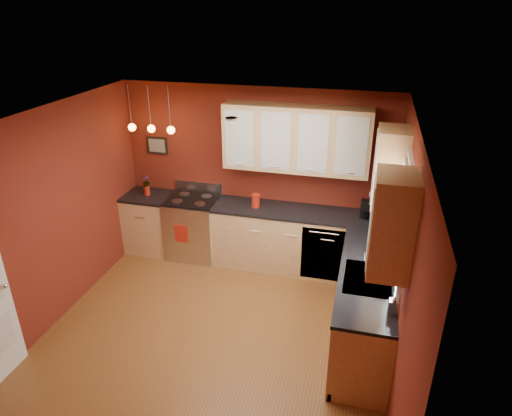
% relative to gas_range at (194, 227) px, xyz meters
% --- Properties ---
extents(floor, '(4.20, 4.20, 0.00)m').
position_rel_gas_range_xyz_m(floor, '(0.92, -1.80, -0.48)').
color(floor, brown).
rests_on(floor, ground).
extents(ceiling, '(4.00, 4.20, 0.02)m').
position_rel_gas_range_xyz_m(ceiling, '(0.92, -1.80, 2.12)').
color(ceiling, silver).
rests_on(ceiling, wall_back).
extents(wall_back, '(4.00, 0.02, 2.60)m').
position_rel_gas_range_xyz_m(wall_back, '(0.92, 0.30, 0.82)').
color(wall_back, maroon).
rests_on(wall_back, floor).
extents(wall_front, '(4.00, 0.02, 2.60)m').
position_rel_gas_range_xyz_m(wall_front, '(0.92, -3.90, 0.82)').
color(wall_front, maroon).
rests_on(wall_front, floor).
extents(wall_left, '(0.02, 4.20, 2.60)m').
position_rel_gas_range_xyz_m(wall_left, '(-1.08, -1.80, 0.82)').
color(wall_left, maroon).
rests_on(wall_left, floor).
extents(wall_right, '(0.02, 4.20, 2.60)m').
position_rel_gas_range_xyz_m(wall_right, '(2.92, -1.80, 0.82)').
color(wall_right, maroon).
rests_on(wall_right, floor).
extents(base_cabinets_back_left, '(0.70, 0.60, 0.90)m').
position_rel_gas_range_xyz_m(base_cabinets_back_left, '(-0.73, -0.00, -0.03)').
color(base_cabinets_back_left, '#E8B77C').
rests_on(base_cabinets_back_left, floor).
extents(base_cabinets_back_right, '(2.54, 0.60, 0.90)m').
position_rel_gas_range_xyz_m(base_cabinets_back_right, '(1.65, -0.00, -0.03)').
color(base_cabinets_back_right, '#E8B77C').
rests_on(base_cabinets_back_right, floor).
extents(base_cabinets_right, '(0.60, 2.10, 0.90)m').
position_rel_gas_range_xyz_m(base_cabinets_right, '(2.62, -1.35, -0.03)').
color(base_cabinets_right, '#E8B77C').
rests_on(base_cabinets_right, floor).
extents(counter_back_left, '(0.70, 0.62, 0.04)m').
position_rel_gas_range_xyz_m(counter_back_left, '(-0.73, -0.00, 0.44)').
color(counter_back_left, black).
rests_on(counter_back_left, base_cabinets_back_left).
extents(counter_back_right, '(2.54, 0.62, 0.04)m').
position_rel_gas_range_xyz_m(counter_back_right, '(1.65, -0.00, 0.44)').
color(counter_back_right, black).
rests_on(counter_back_right, base_cabinets_back_right).
extents(counter_right, '(0.62, 2.10, 0.04)m').
position_rel_gas_range_xyz_m(counter_right, '(2.62, -1.35, 0.44)').
color(counter_right, black).
rests_on(counter_right, base_cabinets_right).
extents(gas_range, '(0.76, 0.64, 1.11)m').
position_rel_gas_range_xyz_m(gas_range, '(0.00, 0.00, 0.00)').
color(gas_range, silver).
rests_on(gas_range, floor).
extents(dishwasher_front, '(0.60, 0.02, 0.80)m').
position_rel_gas_range_xyz_m(dishwasher_front, '(2.02, -0.29, -0.03)').
color(dishwasher_front, silver).
rests_on(dishwasher_front, base_cabinets_back_right).
extents(sink, '(0.50, 0.70, 0.33)m').
position_rel_gas_range_xyz_m(sink, '(2.62, -1.50, 0.43)').
color(sink, gray).
rests_on(sink, counter_right).
extents(window, '(0.06, 1.02, 1.22)m').
position_rel_gas_range_xyz_m(window, '(2.89, -1.50, 1.21)').
color(window, white).
rests_on(window, wall_right).
extents(upper_cabinets_back, '(2.00, 0.35, 0.90)m').
position_rel_gas_range_xyz_m(upper_cabinets_back, '(1.52, 0.12, 1.47)').
color(upper_cabinets_back, '#E8B77C').
rests_on(upper_cabinets_back, wall_back).
extents(upper_cabinets_right, '(0.35, 1.95, 0.90)m').
position_rel_gas_range_xyz_m(upper_cabinets_right, '(2.75, -1.48, 1.47)').
color(upper_cabinets_right, '#E8B77C').
rests_on(upper_cabinets_right, wall_right).
extents(wall_picture, '(0.32, 0.03, 0.26)m').
position_rel_gas_range_xyz_m(wall_picture, '(-0.63, 0.28, 1.17)').
color(wall_picture, black).
rests_on(wall_picture, wall_back).
extents(pendant_lights, '(0.71, 0.11, 0.66)m').
position_rel_gas_range_xyz_m(pendant_lights, '(-0.53, -0.05, 1.53)').
color(pendant_lights, gray).
rests_on(pendant_lights, ceiling).
extents(red_canister, '(0.13, 0.13, 0.19)m').
position_rel_gas_range_xyz_m(red_canister, '(0.99, -0.01, 0.56)').
color(red_canister, '#AF2112').
rests_on(red_canister, counter_back_right).
extents(red_vase, '(0.09, 0.09, 0.14)m').
position_rel_gas_range_xyz_m(red_vase, '(-0.73, -0.00, 0.53)').
color(red_vase, '#AF2112').
rests_on(red_vase, counter_back_left).
extents(flowers, '(0.13, 0.13, 0.18)m').
position_rel_gas_range_xyz_m(flowers, '(-0.73, -0.00, 0.68)').
color(flowers, '#AF2112').
rests_on(flowers, red_vase).
extents(coffee_maker, '(0.17, 0.17, 0.24)m').
position_rel_gas_range_xyz_m(coffee_maker, '(2.55, 0.03, 0.57)').
color(coffee_maker, black).
rests_on(coffee_maker, counter_back_right).
extents(soap_pump, '(0.10, 0.10, 0.22)m').
position_rel_gas_range_xyz_m(soap_pump, '(2.87, -2.05, 0.57)').
color(soap_pump, silver).
rests_on(soap_pump, counter_right).
extents(dish_towel, '(0.21, 0.01, 0.28)m').
position_rel_gas_range_xyz_m(dish_towel, '(-0.07, -0.33, 0.04)').
color(dish_towel, '#AF2112').
rests_on(dish_towel, gas_range).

